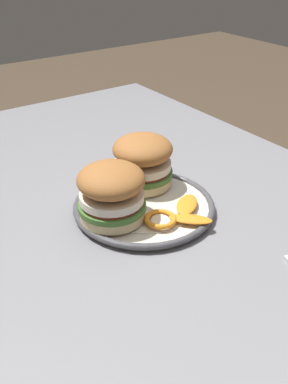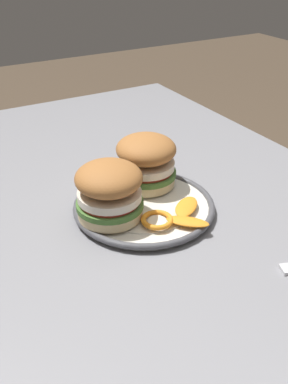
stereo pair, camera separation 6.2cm
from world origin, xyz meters
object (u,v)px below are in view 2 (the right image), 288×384
at_px(dining_table, 164,261).
at_px(sandwich_half_right, 146,160).
at_px(dinner_plate, 144,206).
at_px(sandwich_half_left, 109,190).

relative_size(dining_table, sandwich_half_right, 8.90).
bearing_deg(dinner_plate, dining_table, -159.13).
bearing_deg(dinner_plate, sandwich_half_right, -32.77).
relative_size(sandwich_half_left, sandwich_half_right, 0.99).
height_order(dinner_plate, sandwich_half_right, sandwich_half_right).
relative_size(dining_table, dinner_plate, 5.46).
relative_size(dinner_plate, sandwich_half_left, 1.65).
bearing_deg(dining_table, sandwich_half_right, -11.34).
xyz_separation_m(sandwich_half_left, sandwich_half_right, (0.07, -0.11, 0.00)).
bearing_deg(dining_table, sandwich_half_left, 66.13).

